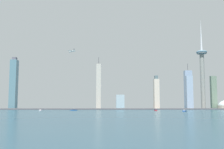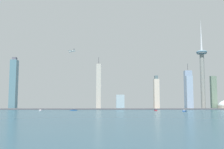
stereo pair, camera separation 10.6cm
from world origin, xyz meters
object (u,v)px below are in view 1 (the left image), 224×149
(skyscraper_0, at_px, (189,92))
(skyscraper_4, at_px, (214,92))
(boat_2, at_px, (41,110))
(boat_0, at_px, (74,110))
(skyscraper_5, at_px, (120,102))
(boat_4, at_px, (184,111))
(boat_3, at_px, (156,110))
(skyscraper_1, at_px, (156,94))
(airplane, at_px, (72,51))
(skyscraper_6, at_px, (99,86))
(skyscraper_3, at_px, (14,84))
(observation_tower, at_px, (202,68))
(skyscraper_2, at_px, (188,90))

(skyscraper_0, xyz_separation_m, skyscraper_4, (82.77, 10.91, 0.47))
(boat_2, bearing_deg, skyscraper_0, 131.60)
(skyscraper_4, distance_m, boat_0, 460.39)
(skyscraper_5, bearing_deg, boat_4, -67.70)
(boat_0, relative_size, boat_3, 1.14)
(skyscraper_1, relative_size, airplane, 4.07)
(boat_0, relative_size, airplane, 0.71)
(skyscraper_6, relative_size, boat_0, 9.04)
(skyscraper_3, bearing_deg, skyscraper_1, -7.42)
(skyscraper_0, height_order, boat_2, skyscraper_0)
(skyscraper_1, height_order, boat_3, skyscraper_1)
(skyscraper_4, bearing_deg, boat_0, -159.25)
(skyscraper_3, bearing_deg, skyscraper_0, -2.26)
(boat_0, height_order, boat_2, boat_0)
(skyscraper_0, distance_m, boat_2, 461.33)
(boat_4, bearing_deg, airplane, -97.34)
(observation_tower, distance_m, skyscraper_4, 88.97)
(skyscraper_1, bearing_deg, skyscraper_5, 135.03)
(boat_4, bearing_deg, boat_2, -73.31)
(observation_tower, relative_size, skyscraper_2, 1.87)
(skyscraper_0, height_order, skyscraper_4, skyscraper_4)
(observation_tower, bearing_deg, skyscraper_1, -168.74)
(skyscraper_4, bearing_deg, skyscraper_5, 169.29)
(skyscraper_0, height_order, skyscraper_6, skyscraper_6)
(skyscraper_1, distance_m, skyscraper_2, 168.39)
(skyscraper_0, distance_m, boat_0, 380.15)
(boat_2, height_order, boat_4, boat_4)
(airplane, bearing_deg, skyscraper_1, -125.08)
(observation_tower, distance_m, skyscraper_1, 176.65)
(skyscraper_3, relative_size, boat_0, 9.27)
(boat_0, xyz_separation_m, boat_2, (-76.24, -29.78, 0.03))
(skyscraper_5, bearing_deg, airplane, -141.35)
(skyscraper_6, relative_size, boat_2, 12.86)
(skyscraper_5, bearing_deg, skyscraper_0, -17.40)
(skyscraper_1, xyz_separation_m, skyscraper_4, (193.37, 46.94, 5.29))
(observation_tower, distance_m, skyscraper_0, 88.98)
(boat_3, bearing_deg, boat_4, 35.20)
(skyscraper_0, bearing_deg, boat_3, -129.04)
(skyscraper_6, bearing_deg, skyscraper_2, 15.01)
(boat_3, bearing_deg, skyscraper_0, 138.48)
(skyscraper_1, xyz_separation_m, boat_3, (-29.37, -136.57, -46.09))
(observation_tower, relative_size, skyscraper_1, 2.85)
(skyscraper_1, height_order, skyscraper_6, skyscraper_6)
(skyscraper_3, relative_size, skyscraper_5, 3.53)
(boat_2, bearing_deg, airplane, 174.17)
(boat_0, bearing_deg, skyscraper_5, -117.65)
(skyscraper_1, height_order, skyscraper_3, skyscraper_3)
(skyscraper_2, bearing_deg, boat_2, -150.41)
(skyscraper_0, distance_m, skyscraper_1, 116.43)
(boat_4, bearing_deg, skyscraper_1, -146.81)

